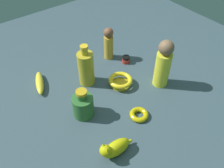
{
  "coord_description": "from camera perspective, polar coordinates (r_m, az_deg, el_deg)",
  "views": [
    {
      "loc": [
        -0.5,
        -0.65,
        0.84
      ],
      "look_at": [
        0.0,
        0.0,
        0.05
      ],
      "focal_mm": 37.78,
      "sensor_mm": 36.0,
      "label": 1
    }
  ],
  "objects": [
    {
      "name": "person_figure_adult",
      "position": [
        1.16,
        12.28,
        4.76
      ],
      "size": [
        0.11,
        0.11,
        0.26
      ],
      "color": "yellow",
      "rests_on": "ground"
    },
    {
      "name": "nail_polish_jar",
      "position": [
        1.33,
        3.4,
        5.95
      ],
      "size": [
        0.04,
        0.04,
        0.04
      ],
      "color": "#B02B23",
      "rests_on": "ground"
    },
    {
      "name": "bangle",
      "position": [
        1.07,
        6.63,
        -7.33
      ],
      "size": [
        0.08,
        0.08,
        0.02
      ],
      "primitive_type": "torus",
      "color": "gold",
      "rests_on": "ground"
    },
    {
      "name": "bottle_tall",
      "position": [
        1.17,
        -6.3,
        3.9
      ],
      "size": [
        0.08,
        0.08,
        0.22
      ],
      "color": "gold",
      "rests_on": "ground"
    },
    {
      "name": "bottle_short",
      "position": [
        1.04,
        -7.02,
        -5.12
      ],
      "size": [
        0.09,
        0.09,
        0.15
      ],
      "color": "#2F682E",
      "rests_on": "ground"
    },
    {
      "name": "ground",
      "position": [
        1.17,
        0.0,
        -1.76
      ],
      "size": [
        2.0,
        2.0,
        0.0
      ],
      "primitive_type": "plane",
      "color": "#384C56"
    },
    {
      "name": "cat_figurine",
      "position": [
        0.93,
        0.62,
        -15.27
      ],
      "size": [
        0.15,
        0.06,
        0.09
      ],
      "color": "#C1BA0E",
      "rests_on": "ground"
    },
    {
      "name": "banana",
      "position": [
        1.24,
        -17.13,
        0.26
      ],
      "size": [
        0.1,
        0.17,
        0.04
      ],
      "primitive_type": "ellipsoid",
      "rotation": [
        0.0,
        0.0,
        1.2
      ],
      "color": "yellow",
      "rests_on": "ground"
    },
    {
      "name": "person_figure_child",
      "position": [
        1.32,
        -0.84,
        9.84
      ],
      "size": [
        0.07,
        0.07,
        0.19
      ],
      "color": "gold",
      "rests_on": "ground"
    },
    {
      "name": "bowl",
      "position": [
        1.19,
        2.06,
        0.7
      ],
      "size": [
        0.12,
        0.12,
        0.04
      ],
      "color": "gold",
      "rests_on": "ground"
    }
  ]
}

